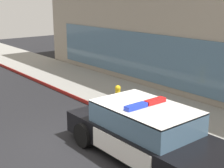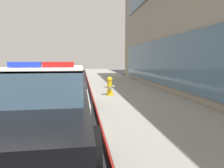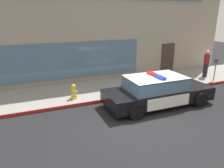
% 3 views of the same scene
% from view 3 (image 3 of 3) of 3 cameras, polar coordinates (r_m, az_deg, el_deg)
% --- Properties ---
extents(ground, '(48.00, 48.00, 0.00)m').
position_cam_3_polar(ground, '(8.78, 5.22, -9.32)').
color(ground, black).
extents(sidewalk, '(48.00, 3.24, 0.15)m').
position_cam_3_polar(sidewalk, '(11.88, -3.01, -1.36)').
color(sidewalk, gray).
rests_on(sidewalk, ground).
extents(curb_red_paint, '(28.80, 0.04, 0.14)m').
position_cam_3_polar(curb_red_paint, '(10.45, -0.00, -4.14)').
color(curb_red_paint, maroon).
rests_on(curb_red_paint, ground).
extents(storefront_building, '(20.91, 8.59, 7.51)m').
position_cam_3_polar(storefront_building, '(16.76, -12.74, 16.77)').
color(storefront_building, gray).
rests_on(storefront_building, ground).
extents(police_cruiser, '(5.01, 2.08, 1.49)m').
position_cam_3_polar(police_cruiser, '(10.04, 11.98, -1.82)').
color(police_cruiser, black).
rests_on(police_cruiser, ground).
extents(fire_hydrant, '(0.34, 0.39, 0.73)m').
position_cam_3_polar(fire_hydrant, '(10.43, -10.14, -1.97)').
color(fire_hydrant, gold).
rests_on(fire_hydrant, sidewalk).
extents(pedestrian_on_sidewalk, '(0.44, 0.48, 1.71)m').
position_cam_3_polar(pedestrian_on_sidewalk, '(15.05, 23.76, 5.02)').
color(pedestrian_on_sidewalk, '#23232D').
rests_on(pedestrian_on_sidewalk, sidewalk).
extents(parking_meter, '(0.12, 0.18, 1.34)m').
position_cam_3_polar(parking_meter, '(14.41, 25.85, 4.48)').
color(parking_meter, slate).
rests_on(parking_meter, sidewalk).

